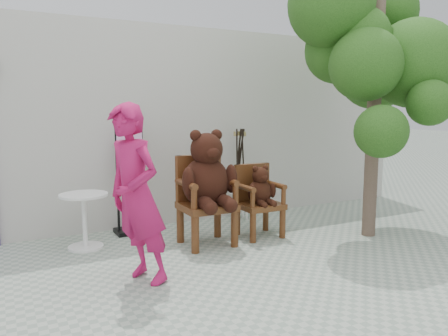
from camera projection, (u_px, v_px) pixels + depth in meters
name	position (u px, v px, depth m)	size (l,w,h in m)	color
ground_plane	(261.00, 280.00, 4.52)	(60.00, 60.00, 0.00)	#9BA594
back_wall	(160.00, 125.00, 7.05)	(9.00, 1.00, 3.00)	beige
chair_big	(207.00, 181.00, 5.62)	(0.74, 0.79, 1.50)	#44230E
chair_small	(259.00, 194.00, 6.05)	(0.57, 0.54, 1.00)	#44230E
person	(137.00, 196.00, 4.31)	(0.66, 0.44, 1.82)	#B11553
cafe_table	(84.00, 214.00, 5.51)	(0.60, 0.60, 0.70)	white
display_stand	(131.00, 193.00, 6.18)	(0.46, 0.36, 1.51)	black
stool_bucket	(240.00, 180.00, 6.96)	(0.32, 0.32, 1.45)	white
tree	(372.00, 50.00, 5.96)	(2.29, 2.10, 3.69)	#48362B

